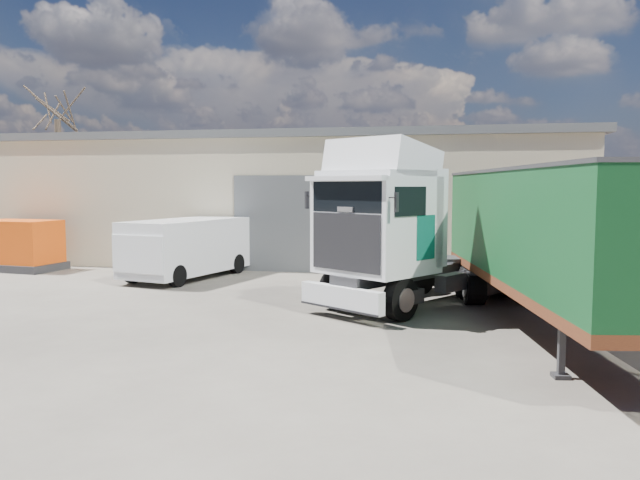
% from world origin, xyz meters
% --- Properties ---
extents(ground, '(120.00, 120.00, 0.00)m').
position_xyz_m(ground, '(0.00, 0.00, 0.00)').
color(ground, black).
rests_on(ground, ground).
extents(warehouse, '(30.60, 12.60, 5.42)m').
position_xyz_m(warehouse, '(-6.00, 16.00, 2.66)').
color(warehouse, '#C1B194').
rests_on(warehouse, ground).
extents(bare_tree, '(4.00, 4.00, 9.60)m').
position_xyz_m(bare_tree, '(-18.00, 20.00, 7.92)').
color(bare_tree, '#382B21').
rests_on(bare_tree, ground).
extents(tractor_unit, '(5.65, 6.70, 4.40)m').
position_xyz_m(tractor_unit, '(2.56, 3.83, 1.85)').
color(tractor_unit, black).
rests_on(tractor_unit, ground).
extents(box_trailer, '(4.00, 11.06, 3.60)m').
position_xyz_m(box_trailer, '(5.95, 1.92, 2.19)').
color(box_trailer, '#2D2D30').
rests_on(box_trailer, ground).
extents(panel_van, '(3.21, 5.36, 2.05)m').
position_xyz_m(panel_van, '(-5.06, 7.61, 1.06)').
color(panel_van, black).
rests_on(panel_van, ground).
extents(orange_skip, '(3.26, 2.27, 1.91)m').
position_xyz_m(orange_skip, '(-12.13, 8.52, 0.83)').
color(orange_skip, '#2D2D30').
rests_on(orange_skip, ground).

